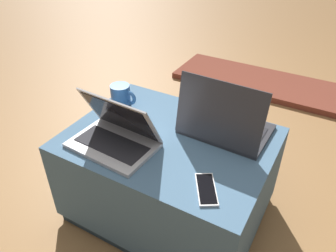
{
  "coord_description": "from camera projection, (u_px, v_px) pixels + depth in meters",
  "views": [
    {
      "loc": [
        0.54,
        -0.96,
        1.26
      ],
      "look_at": [
        0.01,
        -0.03,
        0.52
      ],
      "focal_mm": 35.0,
      "sensor_mm": 36.0,
      "label": 1
    }
  ],
  "objects": [
    {
      "name": "ground_plane",
      "position": [
        169.0,
        209.0,
        1.63
      ],
      "size": [
        14.0,
        14.0,
        0.0
      ],
      "primitive_type": "plane",
      "color": "#9E7042"
    },
    {
      "name": "ottoman",
      "position": [
        169.0,
        176.0,
        1.5
      ],
      "size": [
        0.85,
        0.64,
        0.44
      ],
      "color": "#2A3D4E",
      "rests_on": "ground_plane"
    },
    {
      "name": "laptop_near",
      "position": [
        115.0,
        135.0,
        1.32
      ],
      "size": [
        0.35,
        0.25,
        0.22
      ],
      "rotation": [
        0.0,
        0.0,
        -0.06
      ],
      "color": "silver",
      "rests_on": "ottoman"
    },
    {
      "name": "laptop_far",
      "position": [
        224.0,
        124.0,
        1.37
      ],
      "size": [
        0.37,
        0.27,
        0.27
      ],
      "rotation": [
        0.0,
        0.0,
        3.11
      ],
      "color": "#333338",
      "rests_on": "ottoman"
    },
    {
      "name": "cell_phone",
      "position": [
        206.0,
        189.0,
        1.13
      ],
      "size": [
        0.14,
        0.16,
        0.01
      ],
      "rotation": [
        0.0,
        0.0,
        3.69
      ],
      "color": "white",
      "rests_on": "ottoman"
    },
    {
      "name": "backpack",
      "position": [
        222.0,
        130.0,
        1.82
      ],
      "size": [
        0.31,
        0.24,
        0.52
      ],
      "rotation": [
        0.0,
        0.0,
        3.09
      ],
      "color": "black",
      "rests_on": "ground_plane"
    },
    {
      "name": "coffee_mug",
      "position": [
        121.0,
        95.0,
        1.57
      ],
      "size": [
        0.14,
        0.09,
        0.1
      ],
      "color": "#285693",
      "rests_on": "ottoman"
    },
    {
      "name": "fireplace_hearth",
      "position": [
        260.0,
        82.0,
        2.72
      ],
      "size": [
        1.4,
        0.5,
        0.04
      ],
      "color": "brown",
      "rests_on": "ground_plane"
    }
  ]
}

